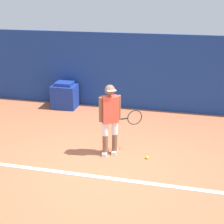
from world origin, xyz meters
The scene contains 6 objects.
ground_plane centered at (0.00, 0.00, 0.00)m, with size 24.00×24.00×0.00m, color #B76642.
back_wall centered at (0.00, 3.59, 1.15)m, with size 24.00×0.10×2.29m.
court_baseline centered at (0.00, -0.42, 0.01)m, with size 21.60×0.10×0.01m.
tennis_player centered at (-0.04, 0.56, 0.89)m, with size 0.86×0.57×1.61m.
tennis_ball centered at (0.79, 0.52, 0.03)m, with size 0.07×0.07×0.07m.
covered_chair centered at (-2.12, 3.18, 0.39)m, with size 0.74×0.62×0.82m.
Camera 1 is at (1.38, -5.47, 3.41)m, focal length 50.00 mm.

